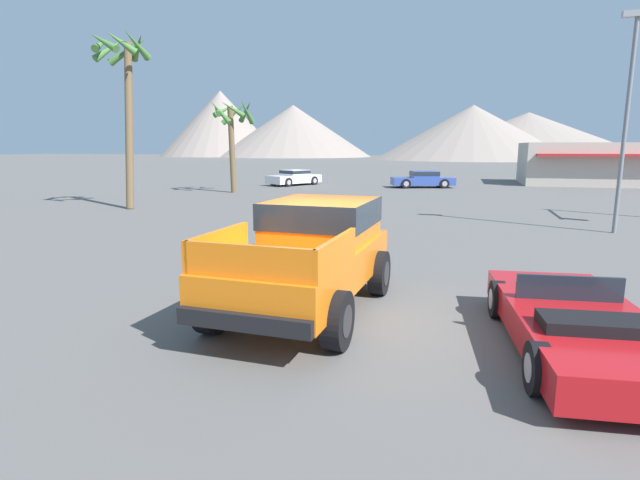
% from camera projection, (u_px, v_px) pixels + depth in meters
% --- Properties ---
extents(ground_plane, '(320.00, 320.00, 0.00)m').
position_uv_depth(ground_plane, '(330.00, 313.00, 9.03)').
color(ground_plane, '#5B5956').
extents(orange_pickup_truck, '(2.61, 5.14, 1.96)m').
position_uv_depth(orange_pickup_truck, '(311.00, 248.00, 9.26)').
color(orange_pickup_truck, orange).
rests_on(orange_pickup_truck, ground_plane).
extents(red_convertible_car, '(2.30, 4.71, 1.03)m').
position_uv_depth(red_convertible_car, '(578.00, 326.00, 7.22)').
color(red_convertible_car, '#B21419').
rests_on(red_convertible_car, ground_plane).
extents(parked_car_blue, '(4.77, 2.96, 1.21)m').
position_uv_depth(parked_car_blue, '(423.00, 179.00, 36.46)').
color(parked_car_blue, '#334C9E').
rests_on(parked_car_blue, ground_plane).
extents(parked_car_white, '(3.74, 4.61, 1.18)m').
position_uv_depth(parked_car_white, '(294.00, 177.00, 38.70)').
color(parked_car_white, white).
rests_on(parked_car_white, ground_plane).
extents(street_lamp_post, '(0.90, 0.24, 7.30)m').
position_uv_depth(street_lamp_post, '(628.00, 102.00, 16.61)').
color(street_lamp_post, slate).
rests_on(street_lamp_post, ground_plane).
extents(palm_tree_tall, '(2.91, 2.91, 5.94)m').
position_uv_depth(palm_tree_tall, '(232.00, 122.00, 31.78)').
color(palm_tree_tall, brown).
rests_on(palm_tree_tall, ground_plane).
extents(palm_tree_short, '(2.63, 2.64, 8.16)m').
position_uv_depth(palm_tree_short, '(124.00, 78.00, 23.18)').
color(palm_tree_short, brown).
rests_on(palm_tree_short, ground_plane).
extents(storefront_building, '(11.62, 7.40, 3.26)m').
position_uv_depth(storefront_building, '(601.00, 164.00, 39.06)').
color(storefront_building, '#BCB2A3').
rests_on(storefront_building, ground_plane).
extents(distant_mountain_range, '(133.45, 64.13, 19.48)m').
position_uv_depth(distant_mountain_range, '(374.00, 131.00, 133.68)').
color(distant_mountain_range, gray).
rests_on(distant_mountain_range, ground_plane).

